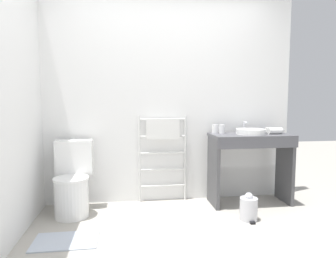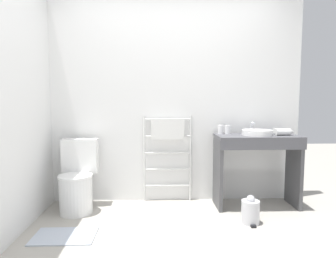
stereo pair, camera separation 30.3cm
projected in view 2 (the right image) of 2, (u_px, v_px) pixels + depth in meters
ground_plane at (181, 257)px, 2.39m from camera, size 12.00×12.00×0.00m
wall_back at (172, 99)px, 3.70m from camera, size 3.16×0.12×2.52m
wall_side at (19, 99)px, 2.89m from camera, size 0.12×2.05×2.52m
toilet at (77, 181)px, 3.36m from camera, size 0.40×0.50×0.81m
towel_radiator at (168, 140)px, 3.63m from camera, size 0.59×0.06×1.06m
vanity_counter at (257, 158)px, 3.47m from camera, size 0.94×0.46×0.84m
sink_basin at (257, 132)px, 3.43m from camera, size 0.35×0.35×0.06m
faucet at (252, 126)px, 3.61m from camera, size 0.02×0.10×0.14m
cup_near_wall at (221, 129)px, 3.59m from camera, size 0.07×0.07×0.10m
cup_near_edge at (228, 130)px, 3.56m from camera, size 0.07×0.07×0.11m
hair_dryer at (283, 132)px, 3.44m from camera, size 0.22×0.18×0.08m
trash_bin at (250, 211)px, 3.03m from camera, size 0.18×0.22×0.29m
bath_mat at (64, 236)px, 2.74m from camera, size 0.56×0.36×0.01m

